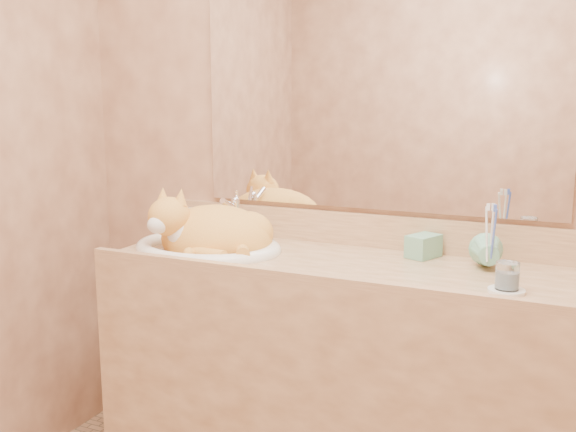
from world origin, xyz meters
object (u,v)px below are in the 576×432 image
at_px(sink_basin, 207,227).
at_px(cat, 209,230).
at_px(soap_dispenser, 414,235).
at_px(water_glass, 507,276).
at_px(vanity_counter, 345,387).
at_px(toothbrush_cup, 489,257).

distance_m(sink_basin, cat, 0.02).
relative_size(soap_dispenser, water_glass, 2.27).
bearing_deg(vanity_counter, sink_basin, -177.77).
height_order(soap_dispenser, toothbrush_cup, soap_dispenser).
xyz_separation_m(cat, toothbrush_cup, (0.94, 0.08, -0.02)).
distance_m(soap_dispenser, water_glass, 0.41).
xyz_separation_m(vanity_counter, toothbrush_cup, (0.43, 0.07, 0.47)).
height_order(vanity_counter, water_glass, water_glass).
distance_m(sink_basin, soap_dispenser, 0.71).
relative_size(vanity_counter, toothbrush_cup, 14.97).
bearing_deg(sink_basin, soap_dispenser, -1.01).
distance_m(sink_basin, toothbrush_cup, 0.95).
distance_m(cat, soap_dispenser, 0.71).
xyz_separation_m(cat, soap_dispenser, (0.69, 0.15, 0.02)).
bearing_deg(water_glass, soap_dispenser, 142.18).
distance_m(sink_basin, water_glass, 1.02).
xyz_separation_m(vanity_counter, sink_basin, (-0.51, -0.02, 0.51)).
bearing_deg(water_glass, toothbrush_cup, 111.13).
bearing_deg(vanity_counter, water_glass, -12.90).
xyz_separation_m(vanity_counter, water_glass, (0.50, -0.11, 0.47)).
relative_size(sink_basin, water_glass, 6.93).
bearing_deg(soap_dispenser, cat, -145.53).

